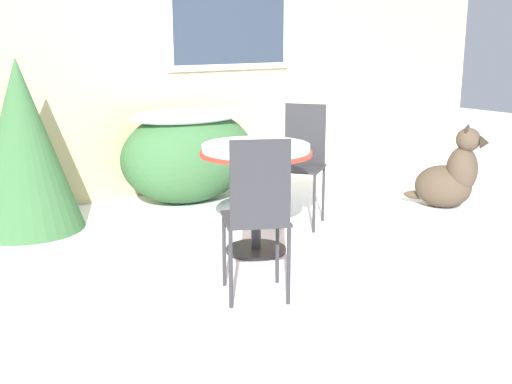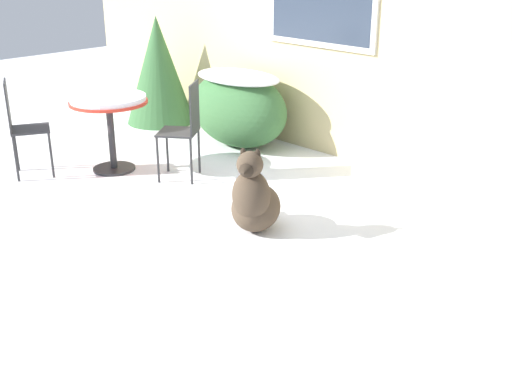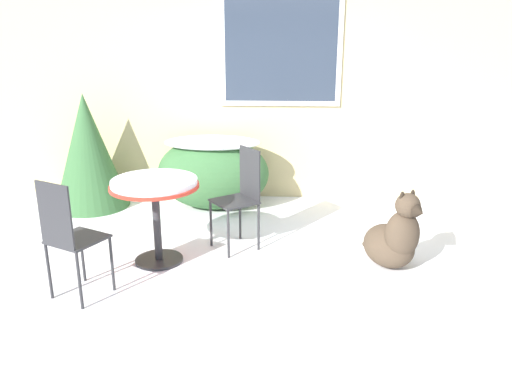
% 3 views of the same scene
% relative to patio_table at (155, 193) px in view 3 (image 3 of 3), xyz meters
% --- Properties ---
extents(ground_plane, '(16.00, 16.00, 0.00)m').
position_rel_patio_table_xyz_m(ground_plane, '(0.88, -0.17, -0.66)').
color(ground_plane, white).
extents(house_wall, '(8.00, 0.10, 3.05)m').
position_rel_patio_table_xyz_m(house_wall, '(0.89, 2.02, 0.88)').
color(house_wall, '#D1BC84').
rests_on(house_wall, ground_plane).
extents(shrub_left, '(1.32, 0.82, 0.87)m').
position_rel_patio_table_xyz_m(shrub_left, '(0.31, 1.51, -0.19)').
color(shrub_left, '#386638').
rests_on(shrub_left, ground_plane).
extents(evergreen_bush, '(0.88, 0.88, 1.37)m').
position_rel_patio_table_xyz_m(evergreen_bush, '(-1.18, 1.51, 0.02)').
color(evergreen_bush, '#386638').
rests_on(evergreen_bush, ground_plane).
extents(patio_table, '(0.79, 0.79, 0.79)m').
position_rel_patio_table_xyz_m(patio_table, '(0.00, 0.00, 0.00)').
color(patio_table, '#2D2D30').
rests_on(patio_table, ground_plane).
extents(patio_chair_near_table, '(0.52, 0.52, 0.98)m').
position_rel_patio_table_xyz_m(patio_chair_near_table, '(0.73, 0.38, -0.12)').
color(patio_chair_near_table, '#2D2D30').
rests_on(patio_chair_near_table, ground_plane).
extents(patio_chair_far_side, '(0.50, 0.50, 0.98)m').
position_rel_patio_table_xyz_m(patio_chair_far_side, '(-0.49, -0.71, -0.12)').
color(patio_chair_far_side, '#2D2D30').
rests_on(patio_chair_far_side, ground_plane).
extents(dog, '(0.60, 0.67, 0.76)m').
position_rel_patio_table_xyz_m(dog, '(2.12, -0.03, -0.38)').
color(dog, '#4C3D2D').
rests_on(dog, ground_plane).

